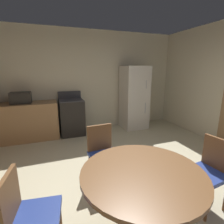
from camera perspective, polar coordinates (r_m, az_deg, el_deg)
The scene contains 10 objects.
ground_plane at distance 2.68m, azimuth 5.44°, elevation -24.69°, with size 14.00×14.00×0.00m, color beige.
wall_back at distance 4.94m, azimuth -9.26°, elevation 10.01°, with size 5.66×0.12×2.70m, color beige.
kitchen_counter at distance 4.67m, azimuth -28.18°, elevation -2.96°, with size 1.75×0.60×0.90m, color #9E754C.
oven_range at distance 4.64m, azimuth -13.09°, elevation -1.52°, with size 0.60×0.60×1.10m.
refrigerator at distance 5.01m, azimuth 7.28°, elevation 4.71°, with size 0.68×0.68×1.76m.
microwave at distance 4.53m, azimuth -27.83°, elevation 4.17°, with size 0.44×0.32×0.26m, color black.
dining_table at distance 1.80m, azimuth 9.82°, elevation -23.02°, with size 1.15×1.15×0.76m.
chair_west at distance 1.82m, azimuth -26.22°, elevation -27.70°, with size 0.45×0.45×0.87m.
chair_north at distance 2.62m, azimuth -3.16°, elevation -12.68°, with size 0.43×0.43×0.87m.
chair_east at distance 2.51m, azimuth 29.60°, elevation -15.92°, with size 0.44×0.44×0.87m.
Camera 1 is at (-0.93, -1.88, 1.67)m, focal length 27.76 mm.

